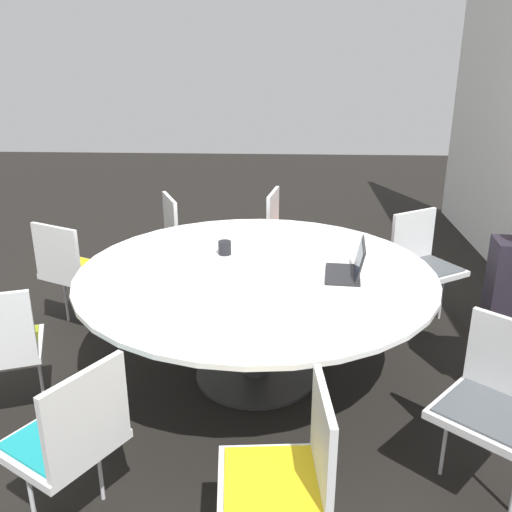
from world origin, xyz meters
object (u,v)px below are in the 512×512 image
laptop (350,268)px  coffee_cup (225,248)px  chair_2 (287,231)px  chair_3 (186,234)px  chair_6 (70,434)px  chair_1 (423,258)px  chair_8 (495,396)px  chair_7 (289,470)px  chair_4 (72,266)px

laptop → coffee_cup: laptop is taller
chair_2 → chair_3: size_ratio=1.00×
laptop → coffee_cup: bearing=-107.9°
chair_6 → chair_1: bearing=-10.7°
chair_2 → chair_6: bearing=-8.0°
chair_8 → laptop: size_ratio=2.51×
chair_1 → chair_8: (1.82, -0.07, 0.00)m
chair_8 → chair_6: bearing=52.7°
chair_3 → laptop: laptop is taller
chair_3 → chair_6: 2.69m
chair_1 → chair_7: bearing=34.0°
chair_4 → chair_8: (1.54, 2.57, 0.00)m
chair_4 → chair_8: 3.00m
chair_6 → chair_8: same height
chair_1 → chair_6: size_ratio=1.00×
chair_3 → chair_4: same height
chair_7 → laptop: bearing=-19.5°
chair_3 → chair_6: bearing=-25.0°
chair_4 → coffee_cup: chair_4 is taller
chair_8 → coffee_cup: 1.89m
chair_1 → coffee_cup: chair_1 is taller
chair_1 → chair_4: (0.28, -2.65, 0.00)m
chair_6 → coffee_cup: bearing=14.0°
chair_1 → laptop: 1.17m
chair_6 → laptop: laptop is taller
chair_3 → chair_7: bearing=-6.9°
chair_3 → chair_7: (2.86, 0.87, 0.00)m
chair_6 → chair_8: bearing=-47.6°
coffee_cup → chair_2: bearing=160.6°
chair_3 → chair_8: bearing=14.8°
chair_2 → chair_8: size_ratio=1.00×
chair_7 → chair_3: bearing=12.0°
chair_1 → chair_8: 1.82m
laptop → coffee_cup: size_ratio=3.79×
chair_3 → chair_7: 2.99m
chair_1 → chair_4: 2.66m
chair_7 → chair_8: 1.12m
chair_3 → coffee_cup: 1.19m
chair_3 → laptop: size_ratio=2.51×
chair_1 → chair_8: bearing=55.6°
chair_3 → chair_8: 2.96m
chair_2 → chair_3: same height
chair_2 → chair_4: (0.92, -1.60, 0.00)m
chair_1 → chair_2: (-0.64, -1.04, 0.00)m
chair_1 → chair_7: same height
chair_4 → chair_6: 2.02m
chair_2 → chair_7: same height
laptop → chair_7: bearing=-9.3°
chair_7 → coffee_cup: size_ratio=9.50×
chair_8 → chair_7: bearing=70.9°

